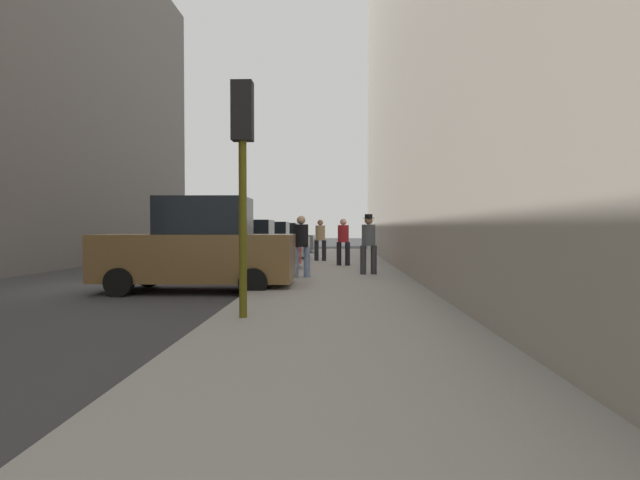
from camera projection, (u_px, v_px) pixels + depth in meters
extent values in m
plane|color=#38383A|center=(104.00, 287.00, 12.74)|extent=(120.00, 120.00, 0.00)
cube|color=gray|center=(339.00, 285.00, 12.54)|extent=(4.00, 40.00, 0.15)
cube|color=brown|center=(197.00, 257.00, 11.92)|extent=(4.62, 1.88, 1.10)
cube|color=black|center=(205.00, 216.00, 11.89)|extent=(2.08, 1.58, 0.90)
cylinder|color=black|center=(149.00, 274.00, 12.88)|extent=(0.64, 0.23, 0.64)
cylinder|color=black|center=(119.00, 282.00, 11.04)|extent=(0.64, 0.23, 0.64)
cylinder|color=black|center=(264.00, 275.00, 12.81)|extent=(0.64, 0.23, 0.64)
cylinder|color=black|center=(253.00, 282.00, 10.97)|extent=(0.64, 0.23, 0.64)
cube|color=#B2191E|center=(238.00, 252.00, 16.97)|extent=(4.20, 1.85, 0.84)
cube|color=black|center=(244.00, 230.00, 16.95)|extent=(1.89, 1.57, 0.70)
cylinder|color=black|center=(206.00, 261.00, 17.94)|extent=(0.64, 0.22, 0.64)
cylinder|color=black|center=(191.00, 265.00, 16.10)|extent=(0.64, 0.22, 0.64)
cylinder|color=black|center=(281.00, 261.00, 17.86)|extent=(0.64, 0.22, 0.64)
cylinder|color=black|center=(275.00, 265.00, 16.02)|extent=(0.64, 0.22, 0.64)
cube|color=#B7BABF|center=(263.00, 246.00, 22.65)|extent=(4.22, 1.88, 0.84)
cube|color=black|center=(267.00, 230.00, 22.62)|extent=(1.91, 1.58, 0.70)
cylinder|color=black|center=(237.00, 253.00, 23.64)|extent=(0.64, 0.23, 0.64)
cylinder|color=black|center=(228.00, 255.00, 21.80)|extent=(0.64, 0.23, 0.64)
cylinder|color=black|center=(294.00, 253.00, 23.52)|extent=(0.64, 0.23, 0.64)
cylinder|color=black|center=(291.00, 255.00, 21.68)|extent=(0.64, 0.23, 0.64)
cube|color=slate|center=(277.00, 243.00, 28.03)|extent=(4.23, 1.91, 0.84)
cube|color=black|center=(280.00, 229.00, 28.00)|extent=(1.92, 1.59, 0.70)
cylinder|color=black|center=(256.00, 248.00, 29.02)|extent=(0.64, 0.23, 0.64)
cylinder|color=black|center=(250.00, 250.00, 27.18)|extent=(0.64, 0.23, 0.64)
cylinder|color=black|center=(302.00, 248.00, 28.89)|extent=(0.64, 0.23, 0.64)
cylinder|color=black|center=(299.00, 250.00, 27.05)|extent=(0.64, 0.23, 0.64)
cylinder|color=red|center=(291.00, 261.00, 16.51)|extent=(0.22, 0.22, 0.55)
sphere|color=red|center=(291.00, 251.00, 16.51)|extent=(0.20, 0.20, 0.20)
cylinder|color=red|center=(287.00, 260.00, 16.52)|extent=(0.10, 0.09, 0.09)
cylinder|color=red|center=(296.00, 260.00, 16.51)|extent=(0.10, 0.09, 0.09)
cylinder|color=#514C0F|center=(243.00, 200.00, 7.61)|extent=(0.12, 0.12, 3.60)
cube|color=black|center=(242.00, 111.00, 7.57)|extent=(0.32, 0.24, 0.90)
sphere|color=red|center=(244.00, 95.00, 7.70)|extent=(0.14, 0.14, 0.14)
sphere|color=yellow|center=(244.00, 113.00, 7.70)|extent=(0.14, 0.14, 0.14)
sphere|color=green|center=(244.00, 131.00, 7.71)|extent=(0.14, 0.14, 0.14)
cylinder|color=#333338|center=(374.00, 260.00, 14.75)|extent=(0.21, 0.21, 0.85)
cylinder|color=#333338|center=(363.00, 260.00, 14.71)|extent=(0.21, 0.21, 0.85)
cylinder|color=#4C5156|center=(369.00, 235.00, 14.71)|extent=(0.46, 0.46, 0.62)
sphere|color=#997051|center=(369.00, 220.00, 14.70)|extent=(0.24, 0.24, 0.24)
cylinder|color=black|center=(369.00, 218.00, 14.70)|extent=(0.34, 0.34, 0.02)
cylinder|color=black|center=(369.00, 216.00, 14.70)|extent=(0.23, 0.23, 0.11)
cylinder|color=#728CB2|center=(295.00, 262.00, 13.88)|extent=(0.19, 0.19, 0.85)
cylinder|color=#728CB2|center=(307.00, 262.00, 13.88)|extent=(0.19, 0.19, 0.85)
cylinder|color=black|center=(301.00, 236.00, 13.86)|extent=(0.42, 0.42, 0.62)
sphere|color=tan|center=(301.00, 220.00, 13.85)|extent=(0.24, 0.24, 0.24)
cylinder|color=black|center=(339.00, 254.00, 18.23)|extent=(0.22, 0.22, 0.85)
cylinder|color=black|center=(348.00, 254.00, 18.15)|extent=(0.22, 0.22, 0.85)
cylinder|color=#A51E23|center=(343.00, 234.00, 18.17)|extent=(0.48, 0.48, 0.62)
sphere|color=beige|center=(343.00, 222.00, 18.16)|extent=(0.24, 0.24, 0.24)
cylinder|color=black|center=(324.00, 251.00, 20.74)|extent=(0.20, 0.20, 0.85)
cylinder|color=black|center=(317.00, 250.00, 20.80)|extent=(0.20, 0.20, 0.85)
cylinder|color=tan|center=(320.00, 233.00, 20.75)|extent=(0.46, 0.46, 0.62)
sphere|color=#997051|center=(320.00, 223.00, 20.74)|extent=(0.24, 0.24, 0.24)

